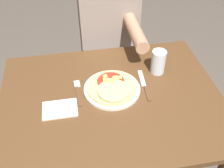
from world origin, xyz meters
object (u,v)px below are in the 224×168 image
object	(u,v)px
fork	(78,91)
plate	(112,89)
pizza	(112,87)
dining_table	(112,116)
person_diner	(109,40)
drinking_glass	(158,62)
knife	(145,85)

from	to	relation	value
fork	plate	bearing A→B (deg)	-7.17
pizza	fork	distance (m)	0.16
plate	fork	size ratio (longest dim) A/B	1.51
dining_table	person_diner	world-z (taller)	person_diner
plate	person_diner	world-z (taller)	person_diner
pizza	person_diner	bearing A→B (deg)	82.14
plate	fork	xyz separation A→B (m)	(-0.16, 0.02, -0.00)
pizza	fork	bearing A→B (deg)	171.42
dining_table	fork	bearing A→B (deg)	155.56
pizza	drinking_glass	bearing A→B (deg)	21.88
fork	drinking_glass	world-z (taller)	drinking_glass
plate	knife	world-z (taller)	plate
plate	knife	xyz separation A→B (m)	(0.16, 0.00, -0.00)
knife	pizza	bearing A→B (deg)	-177.63
drinking_glass	plate	bearing A→B (deg)	-158.92
plate	pizza	bearing A→B (deg)	-89.12
knife	dining_table	bearing A→B (deg)	-163.58
dining_table	drinking_glass	world-z (taller)	drinking_glass
plate	person_diner	xyz separation A→B (m)	(0.07, 0.53, -0.07)
fork	dining_table	bearing A→B (deg)	-24.44
fork	knife	world-z (taller)	same
person_diner	dining_table	bearing A→B (deg)	-98.32
fork	drinking_glass	bearing A→B (deg)	10.55
plate	drinking_glass	bearing A→B (deg)	21.08
fork	person_diner	distance (m)	0.56
pizza	person_diner	xyz separation A→B (m)	(0.07, 0.53, -0.09)
knife	drinking_glass	distance (m)	0.14
drinking_glass	person_diner	bearing A→B (deg)	112.49
pizza	knife	xyz separation A→B (m)	(0.16, 0.01, -0.02)
plate	fork	world-z (taller)	plate
dining_table	fork	distance (m)	0.21
pizza	drinking_glass	distance (m)	0.27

